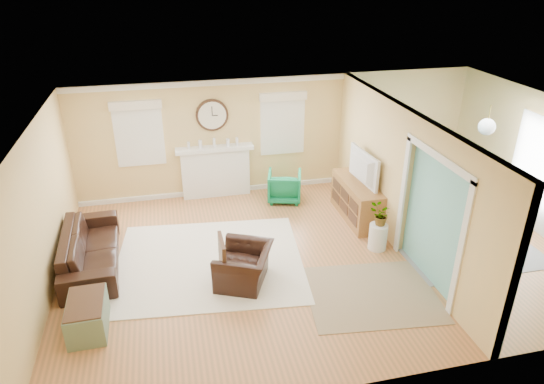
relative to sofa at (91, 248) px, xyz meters
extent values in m
plane|color=#99673D|center=(3.97, -0.56, -0.33)|extent=(9.00, 9.00, 0.00)
cube|color=#E9C272|center=(3.97, 2.44, 0.97)|extent=(9.00, 0.02, 2.60)
cube|color=#E9C272|center=(3.97, -3.56, 0.97)|extent=(9.00, 0.02, 2.60)
cube|color=#E9C272|center=(-0.53, -0.56, 0.97)|extent=(0.02, 6.00, 2.60)
cube|color=white|center=(3.97, -0.56, 2.27)|extent=(9.00, 6.00, 0.02)
cube|color=#E9C272|center=(5.47, 0.84, 0.97)|extent=(0.12, 3.20, 2.60)
cube|color=#E9C272|center=(5.47, -3.06, 0.97)|extent=(0.12, 1.00, 2.60)
cube|color=#E9C272|center=(5.47, -1.66, 2.07)|extent=(0.12, 1.80, 0.40)
cube|color=white|center=(5.40, -0.76, 0.77)|extent=(0.04, 0.12, 2.20)
cube|color=white|center=(5.40, -2.56, 0.77)|extent=(0.04, 0.12, 2.20)
cube|color=white|center=(5.40, -1.66, 1.87)|extent=(0.04, 1.92, 0.12)
cube|color=#6BBBB9|center=(5.54, -0.56, 0.97)|extent=(0.02, 6.00, 2.60)
cube|color=white|center=(2.47, 2.32, 0.22)|extent=(1.50, 0.24, 1.10)
cube|color=white|center=(2.47, 2.29, 0.80)|extent=(1.70, 0.30, 0.08)
cube|color=black|center=(2.47, 2.42, 0.17)|extent=(0.85, 0.02, 0.75)
cube|color=gold|center=(2.47, 2.31, 0.09)|extent=(0.85, 0.02, 0.62)
cylinder|color=#4C331F|center=(2.47, 2.41, 1.52)|extent=(0.70, 0.06, 0.70)
cylinder|color=silver|center=(2.47, 2.37, 1.52)|extent=(0.60, 0.01, 0.60)
cube|color=black|center=(2.47, 2.37, 1.62)|extent=(0.02, 0.01, 0.20)
cube|color=black|center=(2.53, 2.37, 1.52)|extent=(0.12, 0.01, 0.02)
cube|color=white|center=(0.92, 2.42, 1.22)|extent=(0.90, 0.03, 1.30)
cube|color=white|center=(0.92, 2.39, 1.22)|extent=(1.00, 0.04, 1.40)
cube|color=#F0E6CC|center=(0.92, 2.35, 1.85)|extent=(1.05, 0.10, 0.18)
cube|color=white|center=(4.02, 2.42, 1.22)|extent=(0.90, 0.03, 1.30)
cube|color=white|center=(4.02, 2.39, 1.22)|extent=(1.00, 0.04, 1.40)
cube|color=#F0E6CC|center=(4.02, 2.35, 1.85)|extent=(1.05, 0.10, 0.18)
cube|color=white|center=(8.44, -0.56, 0.77)|extent=(0.03, 1.60, 2.10)
cube|color=white|center=(8.41, -0.56, 0.77)|extent=(0.03, 1.70, 2.20)
cylinder|color=gold|center=(6.97, -0.56, 2.12)|extent=(0.02, 0.02, 0.30)
sphere|color=white|center=(6.97, -0.56, 1.87)|extent=(0.30, 0.30, 0.30)
cube|color=#F0E6CC|center=(2.00, -0.38, -0.32)|extent=(3.53, 3.15, 0.02)
cube|color=#977D5E|center=(4.43, -1.88, -0.33)|extent=(2.23, 1.90, 0.01)
cube|color=gray|center=(6.70, -0.35, -0.33)|extent=(2.52, 3.15, 0.01)
imported|color=black|center=(0.00, 0.00, 0.00)|extent=(0.99, 2.32, 0.67)
imported|color=black|center=(2.51, -1.09, -0.02)|extent=(1.16, 1.22, 0.62)
imported|color=#176F4A|center=(3.91, 1.73, 0.00)|extent=(0.88, 0.90, 0.66)
cube|color=slate|center=(0.12, -1.72, -0.09)|extent=(0.54, 0.86, 0.48)
cube|color=#4C331F|center=(0.12, -1.72, 0.15)|extent=(0.51, 0.82, 0.02)
cube|color=#9E6D34|center=(5.15, 0.59, 0.07)|extent=(0.54, 1.61, 0.80)
cube|color=#4C331F|center=(4.87, 0.10, 0.22)|extent=(0.01, 0.43, 0.22)
cube|color=#4C331F|center=(4.87, 0.10, -0.05)|extent=(0.01, 0.43, 0.22)
cube|color=#4C331F|center=(4.87, 0.59, 0.22)|extent=(0.01, 0.43, 0.22)
cube|color=#4C331F|center=(4.87, 0.59, -0.05)|extent=(0.01, 0.43, 0.22)
cube|color=#4C331F|center=(4.87, 1.07, 0.22)|extent=(0.01, 0.43, 0.22)
cube|color=#4C331F|center=(4.87, 1.07, -0.05)|extent=(0.01, 0.43, 0.22)
imported|color=black|center=(5.13, 0.59, 0.80)|extent=(0.23, 1.15, 0.66)
cylinder|color=white|center=(5.09, -0.62, -0.09)|extent=(0.34, 0.34, 0.49)
imported|color=#337F33|center=(5.09, -0.62, 0.36)|extent=(0.41, 0.37, 0.40)
imported|color=#4C331F|center=(6.70, -0.35, -0.01)|extent=(1.39, 2.02, 0.65)
cube|color=gray|center=(6.74, 0.81, 0.12)|extent=(0.45, 0.45, 0.05)
cube|color=gray|center=(6.74, 0.81, 0.37)|extent=(0.43, 0.08, 0.50)
cylinder|color=black|center=(6.93, 0.97, -0.12)|extent=(0.03, 0.03, 0.42)
cylinder|color=black|center=(6.90, 0.62, -0.12)|extent=(0.03, 0.03, 0.42)
cylinder|color=black|center=(6.58, 0.99, -0.12)|extent=(0.03, 0.03, 0.42)
cylinder|color=black|center=(6.56, 0.64, -0.12)|extent=(0.03, 0.03, 0.42)
cube|color=gray|center=(6.76, -1.40, 0.13)|extent=(0.51, 0.51, 0.05)
cube|color=gray|center=(6.76, -1.40, 0.39)|extent=(0.44, 0.13, 0.52)
cylinder|color=black|center=(6.55, -1.54, -0.11)|extent=(0.03, 0.03, 0.44)
cylinder|color=black|center=(6.62, -1.19, -0.11)|extent=(0.03, 0.03, 0.44)
cylinder|color=black|center=(6.90, -1.60, -0.11)|extent=(0.03, 0.03, 0.44)
cylinder|color=black|center=(6.96, -1.25, -0.11)|extent=(0.03, 0.03, 0.44)
cube|color=white|center=(5.99, -0.33, 0.12)|extent=(0.48, 0.48, 0.05)
cube|color=white|center=(5.99, -0.33, 0.37)|extent=(0.12, 0.42, 0.50)
cylinder|color=black|center=(5.80, -0.19, -0.12)|extent=(0.03, 0.03, 0.42)
cylinder|color=black|center=(6.14, -0.14, -0.12)|extent=(0.03, 0.03, 0.42)
cylinder|color=black|center=(5.85, -0.53, -0.12)|extent=(0.03, 0.03, 0.42)
cylinder|color=black|center=(6.19, -0.48, -0.12)|extent=(0.03, 0.03, 0.42)
cube|color=gray|center=(7.36, -0.40, 0.08)|extent=(0.41, 0.41, 0.05)
cube|color=gray|center=(7.36, -0.40, 0.31)|extent=(0.08, 0.39, 0.46)
cylinder|color=black|center=(7.51, -0.57, -0.14)|extent=(0.03, 0.03, 0.39)
cylinder|color=black|center=(7.19, -0.55, -0.14)|extent=(0.03, 0.03, 0.39)
cylinder|color=black|center=(7.53, -0.26, -0.14)|extent=(0.03, 0.03, 0.39)
cylinder|color=black|center=(7.22, -0.23, -0.14)|extent=(0.03, 0.03, 0.39)
camera|label=1|loc=(1.46, -7.66, 4.51)|focal=32.00mm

